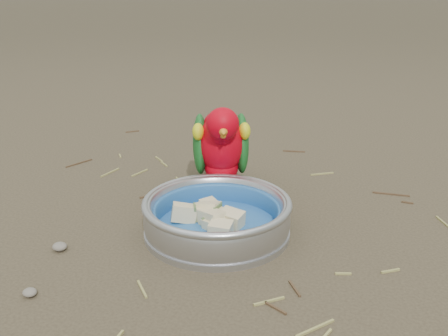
% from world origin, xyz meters
% --- Properties ---
extents(ground, '(60.00, 60.00, 0.00)m').
position_xyz_m(ground, '(0.00, 0.00, 0.00)').
color(ground, '#443929').
extents(food_bowl, '(0.24, 0.24, 0.02)m').
position_xyz_m(food_bowl, '(0.07, -0.03, 0.01)').
color(food_bowl, '#B2B2BA').
rests_on(food_bowl, ground).
extents(bowl_wall, '(0.24, 0.24, 0.04)m').
position_xyz_m(bowl_wall, '(0.07, -0.03, 0.04)').
color(bowl_wall, '#B2B2BA').
rests_on(bowl_wall, food_bowl).
extents(fruit_wedges, '(0.14, 0.14, 0.03)m').
position_xyz_m(fruit_wedges, '(0.07, -0.03, 0.03)').
color(fruit_wedges, beige).
rests_on(fruit_wedges, food_bowl).
extents(lory_parrot, '(0.20, 0.25, 0.18)m').
position_xyz_m(lory_parrot, '(0.01, 0.12, 0.09)').
color(lory_parrot, '#B4000F').
rests_on(lory_parrot, ground).
extents(ground_debris, '(0.90, 0.80, 0.01)m').
position_xyz_m(ground_debris, '(-0.05, 0.05, 0.00)').
color(ground_debris, '#91894B').
rests_on(ground_debris, ground).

